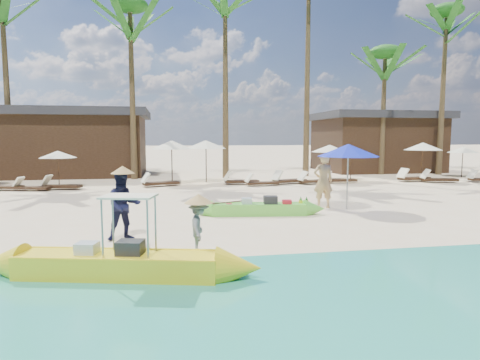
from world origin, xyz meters
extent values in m
plane|color=beige|center=(0.00, 0.00, 0.00)|extent=(240.00, 240.00, 0.00)
cube|color=tan|center=(0.00, -5.00, 0.00)|extent=(240.00, 4.50, 0.01)
cube|color=#64D240|center=(1.50, 1.91, 0.18)|extent=(3.04, 1.00, 0.36)
cube|color=white|center=(1.50, 1.91, 0.20)|extent=(2.61, 0.78, 0.16)
cube|color=#262628|center=(1.88, 1.86, 0.44)|extent=(0.46, 0.38, 0.33)
cube|color=silver|center=(1.13, 2.00, 0.41)|extent=(0.36, 0.32, 0.26)
cube|color=red|center=(2.38, 1.75, 0.38)|extent=(0.31, 0.27, 0.21)
cylinder|color=red|center=(0.57, 2.08, 0.32)|extent=(0.21, 0.21, 0.08)
cylinder|color=#262628|center=(0.33, 2.01, 0.32)|extent=(0.19, 0.19, 0.08)
sphere|color=tan|center=(0.05, 2.10, 0.36)|extent=(0.17, 0.17, 0.17)
cylinder|color=yellow|center=(2.87, 1.81, 0.36)|extent=(0.13, 0.13, 0.17)
cylinder|color=yellow|center=(3.05, 1.78, 0.36)|extent=(0.13, 0.13, 0.17)
cube|color=yellow|center=(-2.21, -3.29, 0.21)|extent=(3.60, 1.54, 0.42)
cube|color=white|center=(-2.21, -3.29, 0.23)|extent=(3.08, 1.22, 0.19)
cube|color=#262628|center=(-1.99, -3.34, 0.49)|extent=(0.52, 0.45, 0.33)
cube|color=silver|center=(-2.75, -3.16, 0.47)|extent=(0.42, 0.39, 0.29)
cube|color=white|center=(-1.99, -3.34, 1.45)|extent=(1.01, 0.80, 0.03)
imported|color=tan|center=(4.00, 2.77, 0.95)|extent=(0.73, 0.51, 1.91)
imported|color=black|center=(-2.39, -0.57, 0.83)|extent=(0.95, 0.83, 1.67)
imported|color=gray|center=(-0.74, -2.72, 0.72)|extent=(0.48, 0.74, 1.07)
cylinder|color=#99999E|center=(4.71, 2.35, 1.09)|extent=(0.05, 0.05, 2.18)
cone|color=#1526C6|center=(4.71, 2.35, 2.03)|extent=(2.09, 2.09, 0.43)
cube|color=#372316|center=(-9.02, 9.89, 0.16)|extent=(1.89, 0.98, 0.13)
cylinder|color=#372316|center=(-6.69, 10.59, 0.89)|extent=(0.04, 0.04, 1.77)
cone|color=white|center=(-6.69, 10.59, 1.65)|extent=(1.77, 1.77, 0.35)
cube|color=#372316|center=(-7.56, 9.50, 0.14)|extent=(1.67, 0.91, 0.11)
cube|color=white|center=(-8.24, 9.68, 0.42)|extent=(0.48, 0.59, 0.46)
cube|color=#372316|center=(-6.32, 9.70, 0.15)|extent=(1.82, 0.96, 0.12)
cube|color=white|center=(-7.06, 9.88, 0.46)|extent=(0.51, 0.64, 0.51)
cylinder|color=#372316|center=(-1.15, 11.10, 1.13)|extent=(0.06, 0.06, 2.25)
cone|color=white|center=(-1.15, 11.10, 2.09)|extent=(2.25, 2.25, 0.45)
cube|color=#372316|center=(-1.71, 10.23, 0.16)|extent=(1.88, 1.09, 0.13)
cube|color=white|center=(-2.47, 9.99, 0.47)|extent=(0.56, 0.67, 0.52)
cylinder|color=#372316|center=(0.73, 11.75, 1.13)|extent=(0.06, 0.06, 2.26)
cone|color=white|center=(0.73, 11.75, 2.10)|extent=(2.26, 2.26, 0.45)
cube|color=#372316|center=(2.50, 10.37, 0.16)|extent=(1.80, 0.64, 0.13)
cube|color=white|center=(1.71, 10.34, 0.47)|extent=(0.42, 0.59, 0.52)
cube|color=#372316|center=(3.42, 9.52, 0.14)|extent=(1.65, 0.59, 0.12)
cube|color=white|center=(2.70, 9.49, 0.43)|extent=(0.39, 0.54, 0.48)
cylinder|color=#372316|center=(7.43, 10.47, 1.01)|extent=(0.05, 0.05, 2.02)
cone|color=white|center=(7.43, 10.47, 1.88)|extent=(2.02, 2.02, 0.40)
cube|color=#372316|center=(5.09, 10.19, 0.16)|extent=(1.96, 1.15, 0.13)
cube|color=white|center=(4.31, 9.94, 0.49)|extent=(0.58, 0.70, 0.54)
cube|color=#372316|center=(6.41, 9.83, 0.15)|extent=(1.79, 0.79, 0.12)
cube|color=white|center=(5.65, 9.73, 0.46)|extent=(0.46, 0.61, 0.51)
cylinder|color=#372316|center=(9.03, 11.14, 0.98)|extent=(0.05, 0.05, 1.96)
cone|color=white|center=(9.03, 11.14, 1.82)|extent=(1.96, 1.96, 0.39)
cube|color=#372316|center=(7.92, 10.05, 0.15)|extent=(1.76, 0.70, 0.12)
cube|color=white|center=(7.17, 10.12, 0.45)|extent=(0.43, 0.59, 0.50)
cylinder|color=#372316|center=(12.84, 10.09, 1.07)|extent=(0.05, 0.05, 2.13)
cone|color=white|center=(12.84, 10.09, 1.98)|extent=(2.13, 2.13, 0.43)
cube|color=#372316|center=(12.40, 10.11, 0.17)|extent=(1.94, 0.90, 0.13)
cube|color=white|center=(11.59, 9.98, 0.50)|extent=(0.51, 0.67, 0.55)
cube|color=#372316|center=(13.41, 9.29, 0.16)|extent=(1.90, 0.97, 0.13)
cube|color=white|center=(12.62, 9.46, 0.48)|extent=(0.53, 0.66, 0.53)
cylinder|color=#372316|center=(16.77, 11.77, 0.93)|extent=(0.05, 0.05, 1.85)
cone|color=white|center=(16.77, 11.77, 1.72)|extent=(1.85, 1.85, 0.37)
cube|color=white|center=(15.32, 9.16, 0.45)|extent=(0.44, 0.59, 0.50)
cone|color=brown|center=(-10.45, 15.08, 5.45)|extent=(0.40, 0.40, 10.89)
cone|color=brown|center=(-3.36, 14.27, 5.04)|extent=(0.40, 0.40, 10.08)
ellipsoid|color=#175E18|center=(-3.36, 14.27, 10.08)|extent=(2.08, 2.08, 0.88)
cone|color=brown|center=(2.15, 14.01, 5.63)|extent=(0.40, 0.40, 11.26)
cone|color=brown|center=(7.45, 14.38, 6.58)|extent=(0.40, 0.40, 13.16)
cone|color=brown|center=(12.84, 14.52, 4.04)|extent=(0.40, 0.40, 8.07)
ellipsoid|color=#175E18|center=(12.84, 14.52, 8.07)|extent=(2.08, 2.08, 0.88)
cone|color=brown|center=(16.57, 13.68, 5.32)|extent=(0.40, 0.40, 10.64)
ellipsoid|color=#175E18|center=(16.57, 13.68, 10.64)|extent=(2.08, 2.08, 0.88)
cube|color=#372316|center=(-8.00, 17.50, 1.90)|extent=(10.00, 6.00, 3.80)
cube|color=#2D2D33|center=(-8.00, 17.50, 4.05)|extent=(10.80, 6.60, 0.50)
cube|color=#372316|center=(14.00, 17.50, 1.90)|extent=(8.00, 6.00, 3.80)
cube|color=#2D2D33|center=(14.00, 17.50, 4.05)|extent=(8.80, 6.60, 0.50)
camera|label=1|loc=(-1.29, -10.42, 2.45)|focal=30.00mm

